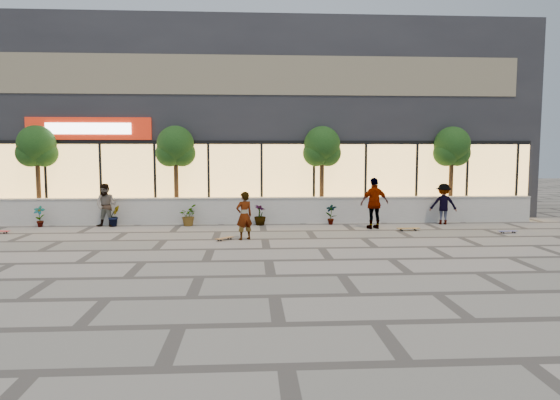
{
  "coord_description": "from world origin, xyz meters",
  "views": [
    {
      "loc": [
        -0.46,
        -12.88,
        2.83
      ],
      "look_at": [
        0.49,
        3.14,
        1.3
      ],
      "focal_mm": 32.0,
      "sensor_mm": 36.0,
      "label": 1
    }
  ],
  "objects": [
    {
      "name": "planter_wall",
      "position": [
        0.0,
        7.0,
        0.52
      ],
      "size": [
        22.0,
        0.42,
        1.04
      ],
      "color": "silver",
      "rests_on": "ground"
    },
    {
      "name": "skateboard_left",
      "position": [
        -9.3,
        5.03,
        0.07
      ],
      "size": [
        0.75,
        0.35,
        0.09
      ],
      "rotation": [
        0.0,
        0.0,
        -0.23
      ],
      "color": "red",
      "rests_on": "ground"
    },
    {
      "name": "tree_midwest",
      "position": [
        -3.5,
        7.7,
        2.99
      ],
      "size": [
        1.6,
        1.5,
        3.92
      ],
      "color": "#432F17",
      "rests_on": "ground"
    },
    {
      "name": "tree_east",
      "position": [
        8.0,
        7.7,
        2.99
      ],
      "size": [
        1.6,
        1.5,
        3.92
      ],
      "color": "#432F17",
      "rests_on": "ground"
    },
    {
      "name": "shrub_a",
      "position": [
        -8.5,
        6.45,
        0.41
      ],
      "size": [
        0.43,
        0.29,
        0.81
      ],
      "primitive_type": "imported",
      "color": "#133310",
      "rests_on": "ground"
    },
    {
      "name": "skateboard_right_far",
      "position": [
        8.6,
        3.99,
        0.07
      ],
      "size": [
        0.71,
        0.25,
        0.08
      ],
      "rotation": [
        0.0,
        0.0,
        0.1
      ],
      "color": "#494A86",
      "rests_on": "ground"
    },
    {
      "name": "shrub_c",
      "position": [
        -2.9,
        6.45,
        0.41
      ],
      "size": [
        0.68,
        0.77,
        0.81
      ],
      "primitive_type": "imported",
      "rotation": [
        0.0,
        0.0,
        1.64
      ],
      "color": "#133310",
      "rests_on": "ground"
    },
    {
      "name": "skateboard_center",
      "position": [
        -1.31,
        3.14,
        0.07
      ],
      "size": [
        0.62,
        0.61,
        0.08
      ],
      "rotation": [
        0.0,
        0.0,
        0.77
      ],
      "color": "#915E2F",
      "rests_on": "ground"
    },
    {
      "name": "skateboard_right_near",
      "position": [
        5.25,
        4.72,
        0.08
      ],
      "size": [
        0.83,
        0.23,
        0.1
      ],
      "rotation": [
        0.0,
        0.0,
        0.03
      ],
      "color": "olive",
      "rests_on": "ground"
    },
    {
      "name": "skater_center",
      "position": [
        -0.67,
        3.21,
        0.79
      ],
      "size": [
        0.68,
        0.6,
        1.57
      ],
      "primitive_type": "imported",
      "rotation": [
        0.0,
        0.0,
        3.62
      ],
      "color": "silver",
      "rests_on": "ground"
    },
    {
      "name": "shrub_e",
      "position": [
        2.7,
        6.45,
        0.41
      ],
      "size": [
        0.46,
        0.35,
        0.81
      ],
      "primitive_type": "imported",
      "rotation": [
        0.0,
        0.0,
        3.28
      ],
      "color": "#133310",
      "rests_on": "ground"
    },
    {
      "name": "tree_mideast",
      "position": [
        2.5,
        7.7,
        2.99
      ],
      "size": [
        1.6,
        1.5,
        3.92
      ],
      "color": "#432F17",
      "rests_on": "ground"
    },
    {
      "name": "ground",
      "position": [
        0.0,
        0.0,
        0.0
      ],
      "size": [
        80.0,
        80.0,
        0.0
      ],
      "primitive_type": "plane",
      "color": "gray",
      "rests_on": "ground"
    },
    {
      "name": "skater_right_far",
      "position": [
        7.15,
        6.3,
        0.8
      ],
      "size": [
        1.15,
        0.81,
        1.61
      ],
      "primitive_type": "imported",
      "rotation": [
        0.0,
        0.0,
        2.92
      ],
      "color": "#90371A",
      "rests_on": "ground"
    },
    {
      "name": "retail_building",
      "position": [
        -0.0,
        12.49,
        4.25
      ],
      "size": [
        24.0,
        9.17,
        8.5
      ],
      "color": "#24242A",
      "rests_on": "ground"
    },
    {
      "name": "skater_right_near",
      "position": [
        4.13,
        5.28,
        0.95
      ],
      "size": [
        1.19,
        0.71,
        1.91
      ],
      "primitive_type": "imported",
      "rotation": [
        0.0,
        0.0,
        3.37
      ],
      "color": "silver",
      "rests_on": "ground"
    },
    {
      "name": "skater_left",
      "position": [
        -5.95,
        6.3,
        0.83
      ],
      "size": [
        0.88,
        0.72,
        1.65
      ],
      "primitive_type": "imported",
      "rotation": [
        0.0,
        0.0,
        -0.13
      ],
      "color": "#8D805B",
      "rests_on": "ground"
    },
    {
      "name": "shrub_d",
      "position": [
        -0.1,
        6.45,
        0.41
      ],
      "size": [
        0.64,
        0.64,
        0.81
      ],
      "primitive_type": "imported",
      "rotation": [
        0.0,
        0.0,
        2.46
      ],
      "color": "#133310",
      "rests_on": "ground"
    },
    {
      "name": "shrub_b",
      "position": [
        -5.7,
        6.45,
        0.41
      ],
      "size": [
        0.57,
        0.57,
        0.81
      ],
      "primitive_type": "imported",
      "rotation": [
        0.0,
        0.0,
        0.82
      ],
      "color": "#133310",
      "rests_on": "ground"
    },
    {
      "name": "tree_west",
      "position": [
        -9.0,
        7.7,
        2.99
      ],
      "size": [
        1.6,
        1.5,
        3.92
      ],
      "color": "#432F17",
      "rests_on": "ground"
    }
  ]
}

